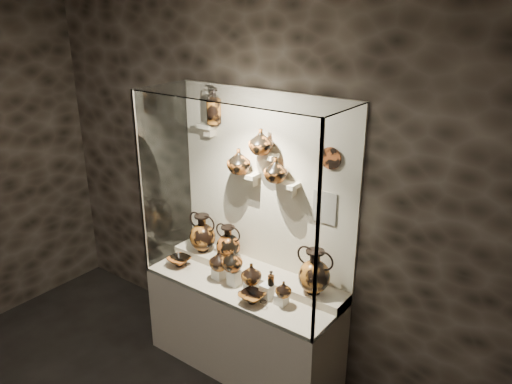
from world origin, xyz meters
TOP-DOWN VIEW (x-y plane):
  - wall_back at (0.00, 2.50)m, footprint 5.00×0.02m
  - plinth at (0.00, 2.18)m, footprint 1.70×0.60m
  - front_tier at (0.00, 2.18)m, footprint 1.68×0.58m
  - rear_tier at (0.00, 2.35)m, footprint 1.70×0.25m
  - back_panel at (0.00, 2.50)m, footprint 1.70×0.03m
  - glass_front at (0.00, 1.88)m, footprint 1.70×0.01m
  - glass_left at (-0.85, 2.18)m, footprint 0.01×0.60m
  - glass_right at (0.85, 2.18)m, footprint 0.01×0.60m
  - glass_top at (0.00, 2.18)m, footprint 1.70×0.60m
  - frame_post_left at (-0.84, 1.89)m, footprint 0.02×0.02m
  - frame_post_right at (0.84, 1.89)m, footprint 0.02×0.02m
  - pedestal_a at (-0.22, 2.13)m, footprint 0.09×0.09m
  - pedestal_b at (-0.05, 2.13)m, footprint 0.09×0.09m
  - pedestal_c at (0.12, 2.13)m, footprint 0.09×0.09m
  - pedestal_d at (0.28, 2.13)m, footprint 0.09×0.09m
  - pedestal_e at (0.42, 2.13)m, footprint 0.09×0.09m
  - bracket_ul at (-0.55, 2.42)m, footprint 0.14×0.12m
  - bracket_ca at (-0.10, 2.42)m, footprint 0.14×0.12m
  - bracket_cb at (0.10, 2.42)m, footprint 0.10×0.12m
  - bracket_cc at (0.28, 2.42)m, footprint 0.14×0.12m
  - amphora_left at (-0.57, 2.33)m, footprint 0.37×0.37m
  - amphora_mid at (-0.29, 2.34)m, footprint 0.29×0.29m
  - amphora_right at (0.59, 2.32)m, footprint 0.35×0.35m
  - jug_a at (-0.20, 2.11)m, footprint 0.18×0.18m
  - jug_b at (-0.07, 2.13)m, footprint 0.19×0.19m
  - jug_c at (0.14, 2.11)m, footprint 0.22×0.22m
  - jug_e at (0.45, 2.12)m, footprint 0.14×0.14m
  - lekythos_small at (0.32, 2.14)m, footprint 0.08×0.08m
  - kylix_left at (-0.64, 2.08)m, footprint 0.32×0.30m
  - kylix_right at (0.23, 2.01)m, footprint 0.31×0.29m
  - lekythos_tall at (-0.46, 2.40)m, footprint 0.16×0.16m
  - ovoid_vase_a at (-0.18, 2.37)m, footprint 0.20×0.20m
  - ovoid_vase_b at (0.04, 2.37)m, footprint 0.23×0.23m
  - ovoid_vase_c at (0.18, 2.38)m, footprint 0.22×0.22m
  - wall_plate at (0.60, 2.47)m, footprint 0.17×0.02m
  - info_placard at (0.57, 2.47)m, footprint 0.19×0.01m

SIDE VIEW (x-z plane):
  - plinth at x=0.00m, z-range 0.00..0.80m
  - front_tier at x=0.00m, z-range 0.80..0.83m
  - rear_tier at x=0.00m, z-range 0.80..0.90m
  - pedestal_e at x=0.42m, z-range 0.83..0.91m
  - pedestal_c at x=0.12m, z-range 0.83..0.92m
  - pedestal_a at x=-0.22m, z-range 0.83..0.93m
  - kylix_left at x=-0.64m, z-range 0.83..0.93m
  - kylix_right at x=0.23m, z-range 0.83..0.93m
  - pedestal_d at x=0.28m, z-range 0.83..0.95m
  - pedestal_b at x=-0.05m, z-range 0.83..0.96m
  - jug_e at x=0.45m, z-range 0.91..1.04m
  - jug_c at x=0.14m, z-range 0.92..1.09m
  - jug_a at x=-0.20m, z-range 0.93..1.10m
  - lekythos_small at x=0.32m, z-range 0.95..1.09m
  - jug_b at x=-0.07m, z-range 0.96..1.14m
  - amphora_mid at x=-0.29m, z-range 0.90..1.22m
  - amphora_left at x=-0.57m, z-range 0.90..1.25m
  - amphora_right at x=0.59m, z-range 0.90..1.27m
  - info_placard at x=0.57m, z-range 1.43..1.69m
  - wall_back at x=0.00m, z-range 0.00..3.20m
  - back_panel at x=0.00m, z-range 0.80..2.40m
  - glass_front at x=0.00m, z-range 0.80..2.40m
  - glass_left at x=-0.85m, z-range 0.80..2.40m
  - glass_right at x=0.85m, z-range 0.80..2.40m
  - frame_post_left at x=-0.84m, z-range 0.80..2.40m
  - frame_post_right at x=0.84m, z-range 0.80..2.40m
  - bracket_ca at x=-0.10m, z-range 1.68..1.72m
  - bracket_cc at x=0.28m, z-range 1.68..1.72m
  - ovoid_vase_c at x=0.18m, z-range 1.72..1.91m
  - ovoid_vase_a at x=-0.18m, z-range 1.72..1.92m
  - bracket_cb at x=0.10m, z-range 1.88..1.92m
  - wall_plate at x=0.60m, z-range 1.88..2.05m
  - ovoid_vase_b at x=0.04m, z-range 1.92..2.12m
  - bracket_ul at x=-0.55m, z-range 2.03..2.07m
  - lekythos_tall at x=-0.46m, z-range 2.07..2.40m
  - glass_top at x=0.00m, z-range 2.39..2.40m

